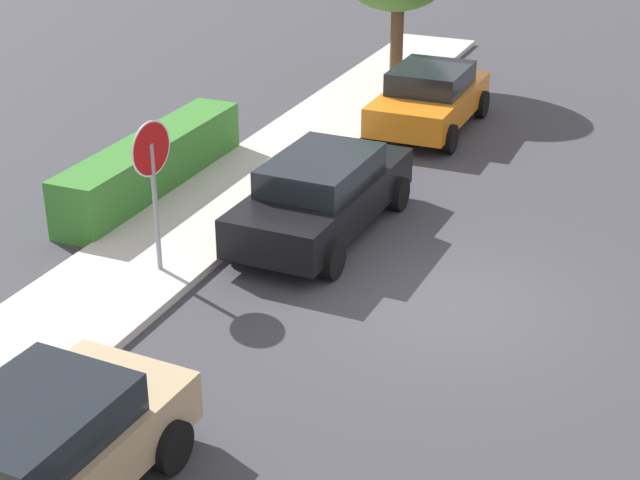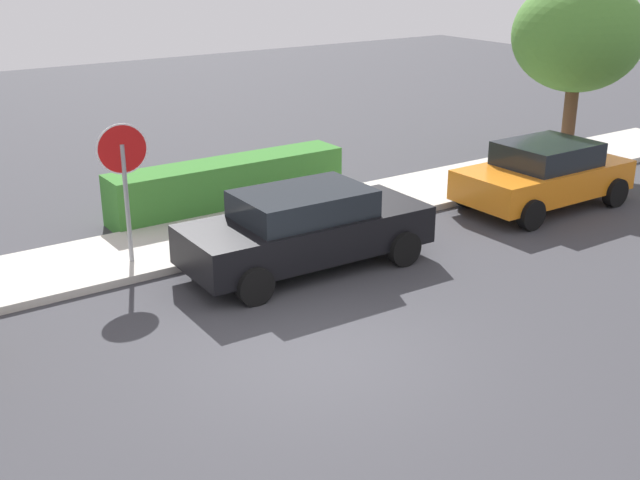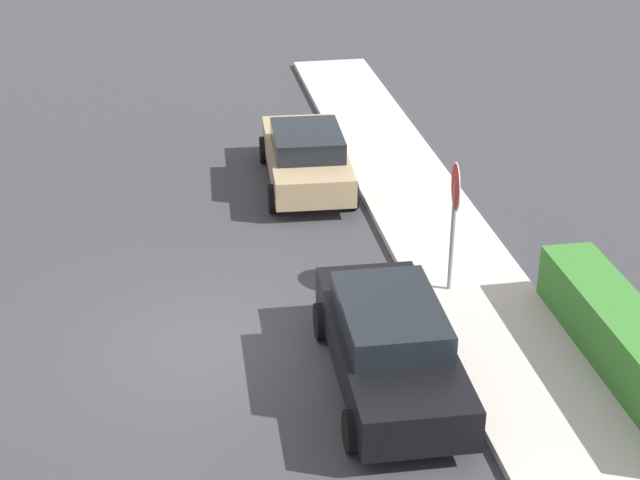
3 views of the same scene
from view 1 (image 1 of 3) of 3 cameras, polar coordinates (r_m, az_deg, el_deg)
The scene contains 7 objects.
ground_plane at distance 15.26m, azimuth 7.24°, elevation -3.56°, with size 60.00×60.00×0.00m, color #38383D.
sidewalk_curb at distance 17.04m, azimuth -8.84°, elevation -0.21°, with size 32.00×2.28×0.14m, color beige.
stop_sign at distance 15.36m, azimuth -9.71°, elevation 4.02°, with size 0.88×0.14×2.63m.
parked_car_black at distance 17.10m, azimuth 0.14°, elevation 2.73°, with size 4.53×2.04×1.45m.
parked_car_tan at distance 11.05m, azimuth -16.80°, elevation -12.52°, with size 4.40×2.14×1.40m.
parked_car_orange at distance 22.66m, azimuth 6.39°, elevation 8.23°, with size 3.99×2.02×1.45m.
front_yard_hedge at distance 19.27m, azimuth -9.71°, elevation 4.31°, with size 5.37×0.96×1.09m.
Camera 1 is at (-12.97, -3.45, 7.28)m, focal length 55.00 mm.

